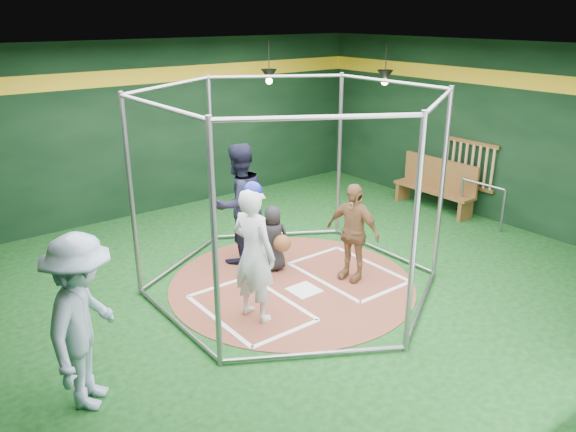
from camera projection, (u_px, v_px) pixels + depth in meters
room_shell at (292, 175)px, 8.14m from camera, size 10.10×9.10×3.53m
clay_disc at (292, 284)px, 8.73m from camera, size 3.80×3.80×0.01m
home_plate at (304, 290)px, 8.51m from camera, size 0.43×0.43×0.01m
batter_box_left at (250, 308)px, 8.00m from camera, size 1.17×1.77×0.01m
batter_box_right at (348, 272)px, 9.09m from camera, size 1.17×1.77×0.01m
batting_cage at (292, 192)px, 8.22m from camera, size 4.05×4.67×3.00m
bat_rack at (469, 164)px, 11.50m from camera, size 0.07×1.25×0.98m
pendant_lamp_near at (269, 75)px, 11.74m from camera, size 0.34×0.34×0.90m
pendant_lamp_far at (385, 76)px, 11.58m from camera, size 0.34×0.34×0.90m
batter_figure at (254, 253)px, 7.46m from camera, size 0.60×0.78×1.95m
visitor_leopard at (352, 232)px, 8.66m from camera, size 0.60×0.98×1.56m
catcher_figure at (274, 239)px, 9.02m from camera, size 0.62×0.65×1.09m
umpire at (239, 204)px, 9.23m from camera, size 1.04×0.84×2.01m
bystander_blue at (84, 323)px, 5.79m from camera, size 1.36×1.43×1.95m
dugout_bench at (436, 184)px, 11.90m from camera, size 0.43×1.86×1.08m
steel_railing at (482, 197)px, 10.98m from camera, size 0.05×1.00×0.86m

